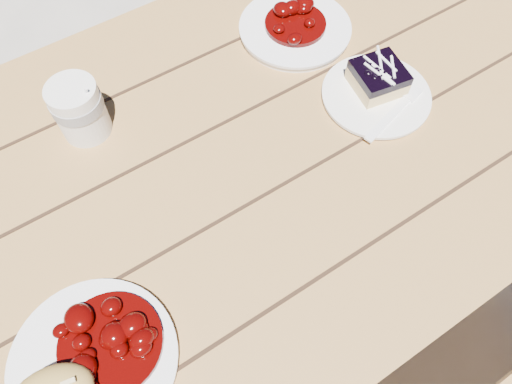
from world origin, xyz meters
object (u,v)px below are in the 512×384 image
picnic_table (125,272)px  main_plate (94,361)px  dessert_plate (376,96)px  coffee_cup (79,110)px  blueberry_cake (378,77)px  second_plate (295,29)px

picnic_table → main_plate: (-0.09, -0.17, 0.17)m
picnic_table → main_plate: main_plate is taller
dessert_plate → coffee_cup: 0.52m
main_plate → blueberry_cake: 0.65m
dessert_plate → coffee_cup: size_ratio=1.83×
picnic_table → dessert_plate: 0.56m
dessert_plate → second_plate: size_ratio=0.89×
dessert_plate → coffee_cup: coffee_cup is taller
second_plate → picnic_table: bearing=-158.8°
picnic_table → main_plate: size_ratio=9.09×
picnic_table → dessert_plate: size_ratio=10.53×
blueberry_cake → second_plate: size_ratio=0.45×
picnic_table → coffee_cup: 0.30m
main_plate → coffee_cup: coffee_cup is taller
blueberry_cake → picnic_table: bearing=-170.6°
coffee_cup → second_plate: coffee_cup is taller
picnic_table → coffee_cup: size_ratio=19.30×
main_plate → dessert_plate: size_ratio=1.16×
coffee_cup → second_plate: (0.44, -0.00, -0.04)m
second_plate → main_plate: bearing=-148.1°
picnic_table → second_plate: size_ratio=9.35×
main_plate → dessert_plate: main_plate is taller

